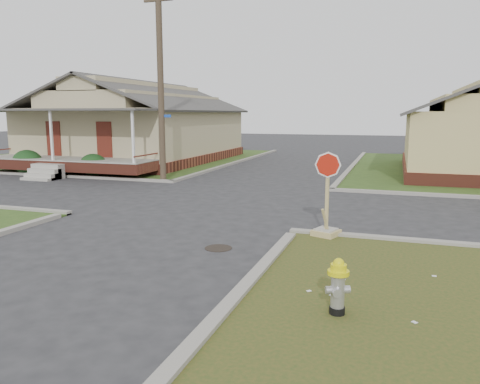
% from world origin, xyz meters
% --- Properties ---
extents(ground, '(120.00, 120.00, 0.00)m').
position_xyz_m(ground, '(0.00, 0.00, 0.00)').
color(ground, '#28282B').
rests_on(ground, ground).
extents(verge_far_left, '(19.00, 19.00, 0.05)m').
position_xyz_m(verge_far_left, '(-13.00, 18.00, 0.03)').
color(verge_far_left, '#2E491A').
rests_on(verge_far_left, ground).
extents(curbs, '(80.00, 40.00, 0.12)m').
position_xyz_m(curbs, '(0.00, 5.00, 0.00)').
color(curbs, gray).
rests_on(curbs, ground).
extents(manhole, '(0.64, 0.64, 0.01)m').
position_xyz_m(manhole, '(2.20, -0.50, 0.01)').
color(manhole, black).
rests_on(manhole, ground).
extents(corner_house, '(10.10, 15.50, 5.30)m').
position_xyz_m(corner_house, '(-10.00, 16.68, 2.28)').
color(corner_house, brown).
rests_on(corner_house, ground).
extents(side_house_yellow, '(7.60, 11.60, 4.70)m').
position_xyz_m(side_house_yellow, '(10.00, 16.50, 2.19)').
color(side_house_yellow, brown).
rests_on(side_house_yellow, ground).
extents(utility_pole, '(1.80, 0.28, 9.00)m').
position_xyz_m(utility_pole, '(-4.20, 8.90, 4.66)').
color(utility_pole, '#3A2C21').
rests_on(utility_pole, ground).
extents(fire_hydrant, '(0.33, 0.33, 0.89)m').
position_xyz_m(fire_hydrant, '(5.30, -3.39, 0.54)').
color(fire_hydrant, black).
rests_on(fire_hydrant, ground).
extents(stop_sign, '(0.61, 0.59, 2.13)m').
position_xyz_m(stop_sign, '(4.44, 1.29, 0.51)').
color(stop_sign, tan).
rests_on(stop_sign, ground).
extents(hedge_left, '(1.53, 1.25, 1.17)m').
position_xyz_m(hedge_left, '(-12.15, 9.05, 0.63)').
color(hedge_left, '#153A18').
rests_on(hedge_left, verge_far_left).
extents(hedge_right, '(1.43, 1.17, 1.09)m').
position_xyz_m(hedge_right, '(-8.31, 9.31, 0.60)').
color(hedge_right, '#153A18').
rests_on(hedge_right, verge_far_left).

